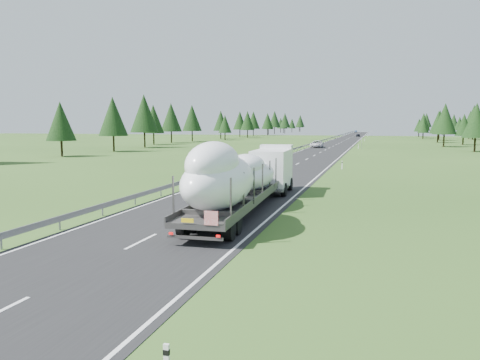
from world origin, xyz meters
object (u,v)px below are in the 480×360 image
(highway_sign, at_px, (362,141))
(distant_van, at_px, (317,144))
(distant_car_blue, at_px, (356,131))
(boat_truck, at_px, (242,175))
(distant_car_dark, at_px, (358,135))

(highway_sign, distance_m, distant_van, 10.56)
(distant_car_blue, bearing_deg, highway_sign, -89.33)
(highway_sign, distance_m, boat_truck, 80.69)
(boat_truck, bearing_deg, highway_sign, 86.69)
(boat_truck, relative_size, distant_car_dark, 5.31)
(boat_truck, xyz_separation_m, distant_van, (-5.62, 82.74, -1.53))
(highway_sign, height_order, boat_truck, boat_truck)
(boat_truck, bearing_deg, distant_car_blue, 91.12)
(distant_van, height_order, distant_car_blue, distant_van)
(distant_car_dark, distance_m, distant_car_blue, 103.73)
(highway_sign, height_order, distant_car_dark, highway_sign)
(highway_sign, relative_size, distant_car_dark, 0.67)
(boat_truck, relative_size, distant_car_blue, 4.97)
(highway_sign, distance_m, distant_car_dark, 101.28)
(boat_truck, distance_m, distant_car_blue, 285.35)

